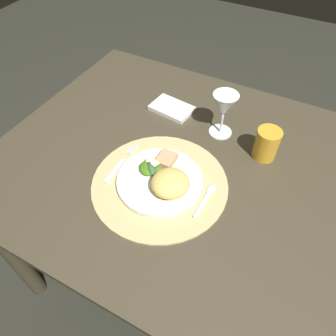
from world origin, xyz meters
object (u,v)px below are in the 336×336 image
object	(u,v)px
napkin	(172,108)
wine_glass	(224,107)
dinner_plate	(160,181)
fork	(120,165)
amber_tumbler	(267,144)
dining_table	(188,190)
spoon	(208,195)

from	to	relation	value
napkin	wine_glass	xyz separation A→B (m)	(0.20, -0.03, 0.10)
dinner_plate	fork	world-z (taller)	dinner_plate
fork	amber_tumbler	distance (m)	0.44
dining_table	spoon	xyz separation A→B (m)	(0.10, -0.09, 0.14)
fork	napkin	distance (m)	0.31
spoon	wine_glass	size ratio (longest dim) A/B	0.85
wine_glass	dining_table	bearing A→B (deg)	-99.38
dining_table	dinner_plate	xyz separation A→B (m)	(-0.04, -0.11, 0.15)
wine_glass	spoon	bearing A→B (deg)	-75.64
dining_table	spoon	size ratio (longest dim) A/B	9.39
fork	spoon	bearing A→B (deg)	4.01
wine_glass	amber_tumbler	size ratio (longest dim) A/B	1.52
spoon	wine_glass	world-z (taller)	wine_glass
fork	napkin	bearing A→B (deg)	87.69
dinner_plate	spoon	xyz separation A→B (m)	(0.14, 0.02, -0.01)
dinner_plate	fork	distance (m)	0.14
napkin	amber_tumbler	bearing A→B (deg)	-10.53
spoon	dining_table	bearing A→B (deg)	136.93
fork	spoon	size ratio (longest dim) A/B	1.34
dining_table	fork	bearing A→B (deg)	-148.67
dining_table	fork	distance (m)	0.25
dinner_plate	wine_glass	xyz separation A→B (m)	(0.07, 0.28, 0.09)
dining_table	amber_tumbler	distance (m)	0.29
fork	amber_tumbler	xyz separation A→B (m)	(0.36, 0.25, 0.04)
fork	spoon	xyz separation A→B (m)	(0.28, 0.02, -0.00)
dining_table	dinner_plate	distance (m)	0.19
dining_table	napkin	distance (m)	0.30
wine_glass	amber_tumbler	world-z (taller)	wine_glass
dinner_plate	amber_tumbler	bearing A→B (deg)	47.75
spoon	amber_tumbler	bearing A→B (deg)	68.75
dinner_plate	wine_glass	size ratio (longest dim) A/B	1.63
dining_table	fork	world-z (taller)	fork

